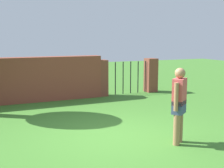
{
  "coord_description": "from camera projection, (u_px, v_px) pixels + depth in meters",
  "views": [
    {
      "loc": [
        -2.71,
        -5.93,
        2.22
      ],
      "look_at": [
        0.53,
        1.28,
        1.0
      ],
      "focal_mm": 47.49,
      "sensor_mm": 36.0,
      "label": 1
    }
  ],
  "objects": [
    {
      "name": "brick_wall",
      "position": [
        19.0,
        80.0,
        10.23
      ],
      "size": [
        5.93,
        0.5,
        1.57
      ],
      "primitive_type": "cube",
      "color": "brown",
      "rests_on": "ground"
    },
    {
      "name": "fence_gate",
      "position": [
        127.0,
        77.0,
        11.94
      ],
      "size": [
        2.69,
        0.44,
        1.4
      ],
      "color": "brown",
      "rests_on": "ground"
    },
    {
      "name": "ground_plane",
      "position": [
        114.0,
        136.0,
        6.78
      ],
      "size": [
        40.0,
        40.0,
        0.0
      ],
      "primitive_type": "plane",
      "color": "#3D7528"
    },
    {
      "name": "person",
      "position": [
        179.0,
        102.0,
        6.19
      ],
      "size": [
        0.45,
        0.39,
        1.62
      ],
      "rotation": [
        0.0,
        0.0,
        -2.49
      ],
      "color": "#9E704C",
      "rests_on": "ground"
    }
  ]
}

